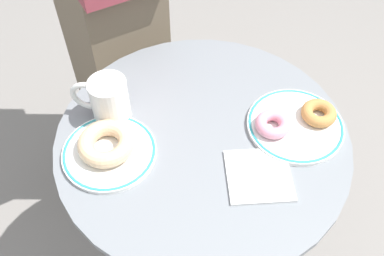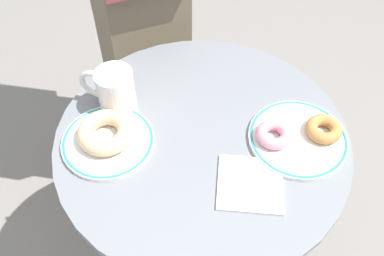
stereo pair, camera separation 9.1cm
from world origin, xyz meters
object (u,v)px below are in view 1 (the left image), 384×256
at_px(donut_pink_frosted, 273,124).
at_px(plate_left, 109,152).
at_px(paper_napkin, 259,175).
at_px(donut_glazed, 106,143).
at_px(donut_old_fashioned, 319,113).
at_px(plate_right, 295,125).
at_px(coffee_mug, 108,100).
at_px(cafe_table, 201,197).

bearing_deg(donut_pink_frosted, plate_left, 172.49).
height_order(donut_pink_frosted, paper_napkin, donut_pink_frosted).
height_order(donut_glazed, donut_old_fashioned, donut_glazed).
height_order(plate_left, paper_napkin, plate_left).
bearing_deg(donut_old_fashioned, plate_right, -177.08).
relative_size(donut_glazed, coffee_mug, 0.97).
bearing_deg(donut_pink_frosted, cafe_table, 166.75).
bearing_deg(donut_pink_frosted, donut_old_fashioned, -0.81).
bearing_deg(donut_pink_frosted, coffee_mug, 155.33).
bearing_deg(donut_old_fashioned, cafe_table, 171.95).
bearing_deg(donut_old_fashioned, donut_glazed, 173.29).
bearing_deg(paper_napkin, cafe_table, 119.41).
xyz_separation_m(plate_left, coffee_mug, (0.02, 0.10, 0.05)).
distance_m(cafe_table, plate_left, 0.34).
xyz_separation_m(cafe_table, paper_napkin, (0.07, -0.13, 0.27)).
xyz_separation_m(plate_right, donut_old_fashioned, (0.05, 0.00, 0.02)).
xyz_separation_m(plate_left, plate_right, (0.40, -0.05, 0.00)).
relative_size(plate_right, donut_pink_frosted, 2.75).
distance_m(donut_glazed, donut_pink_frosted, 0.35).
height_order(paper_napkin, coffee_mug, coffee_mug).
height_order(plate_left, donut_old_fashioned, donut_old_fashioned).
height_order(donut_pink_frosted, coffee_mug, coffee_mug).
xyz_separation_m(cafe_table, donut_pink_frosted, (0.15, -0.03, 0.29)).
bearing_deg(coffee_mug, cafe_table, -32.79).
distance_m(donut_glazed, donut_old_fashioned, 0.46).
relative_size(plate_right, coffee_mug, 1.73).
relative_size(donut_old_fashioned, coffee_mug, 0.63).
bearing_deg(donut_old_fashioned, paper_napkin, -151.66).
bearing_deg(plate_right, plate_left, 172.89).
xyz_separation_m(donut_glazed, paper_napkin, (0.28, -0.15, -0.03)).
xyz_separation_m(paper_napkin, coffee_mug, (-0.25, 0.25, 0.05)).
bearing_deg(coffee_mug, plate_left, -102.54).
bearing_deg(cafe_table, donut_pink_frosted, -13.25).
relative_size(cafe_table, donut_old_fashioned, 9.80).
relative_size(plate_left, coffee_mug, 1.61).
distance_m(cafe_table, plate_right, 0.34).
relative_size(plate_left, donut_glazed, 1.67).
xyz_separation_m(plate_left, paper_napkin, (0.27, -0.14, -0.00)).
relative_size(donut_glazed, paper_napkin, 0.92).
bearing_deg(donut_glazed, plate_right, -7.98).
height_order(plate_left, donut_pink_frosted, donut_pink_frosted).
height_order(donut_old_fashioned, donut_pink_frosted, same).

